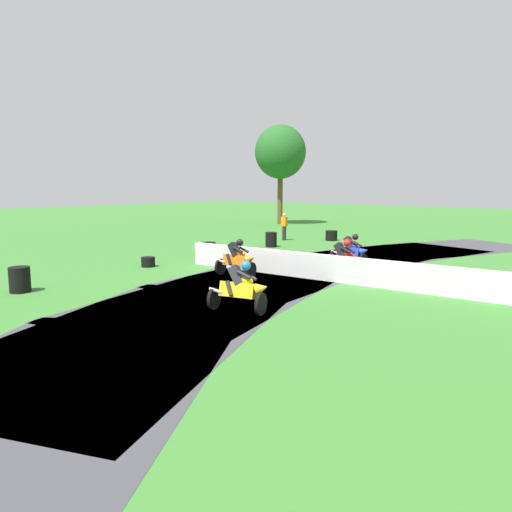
# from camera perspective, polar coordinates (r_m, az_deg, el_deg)

# --- Properties ---
(ground_plane) EXTENTS (120.00, 120.00, 0.00)m
(ground_plane) POSITION_cam_1_polar(r_m,az_deg,el_deg) (18.26, 2.80, -2.16)
(ground_plane) COLOR #38752D
(track_asphalt) EXTENTS (11.23, 33.91, 0.01)m
(track_asphalt) POSITION_cam_1_polar(r_m,az_deg,el_deg) (17.57, 6.39, -2.61)
(track_asphalt) COLOR #3D3D42
(track_asphalt) RESTS_ON ground
(safety_barrier) EXTENTS (20.36, 1.54, 0.90)m
(safety_barrier) POSITION_cam_1_polar(r_m,az_deg,el_deg) (15.73, 21.33, -2.78)
(safety_barrier) COLOR white
(safety_barrier) RESTS_ON ground
(motorcycle_lead_blue) EXTENTS (1.69, 0.86, 1.43)m
(motorcycle_lead_blue) POSITION_cam_1_polar(r_m,az_deg,el_deg) (20.35, 11.12, 0.59)
(motorcycle_lead_blue) COLOR black
(motorcycle_lead_blue) RESTS_ON ground
(motorcycle_chase_red) EXTENTS (1.68, 0.75, 1.42)m
(motorcycle_chase_red) POSITION_cam_1_polar(r_m,az_deg,el_deg) (17.87, 10.28, -0.37)
(motorcycle_chase_red) COLOR black
(motorcycle_chase_red) RESTS_ON ground
(motorcycle_trailing_orange) EXTENTS (1.68, 0.78, 1.42)m
(motorcycle_trailing_orange) POSITION_cam_1_polar(r_m,az_deg,el_deg) (17.71, -2.19, -0.31)
(motorcycle_trailing_orange) COLOR black
(motorcycle_trailing_orange) RESTS_ON ground
(motorcycle_fourth_yellow) EXTENTS (1.68, 1.08, 1.43)m
(motorcycle_fourth_yellow) POSITION_cam_1_polar(r_m,az_deg,el_deg) (12.81, -1.77, -3.77)
(motorcycle_fourth_yellow) COLOR black
(motorcycle_fourth_yellow) RESTS_ON ground
(tire_stack_near) EXTENTS (0.70, 0.70, 0.60)m
(tire_stack_near) POSITION_cam_1_polar(r_m,az_deg,el_deg) (29.60, 8.84, 2.39)
(tire_stack_near) COLOR black
(tire_stack_near) RESTS_ON ground
(tire_stack_mid_a) EXTENTS (0.62, 0.62, 0.80)m
(tire_stack_mid_a) POSITION_cam_1_polar(r_m,az_deg,el_deg) (26.22, 1.78, 1.94)
(tire_stack_mid_a) COLOR black
(tire_stack_mid_a) RESTS_ON ground
(tire_stack_mid_b) EXTENTS (0.69, 0.69, 0.60)m
(tire_stack_mid_b) POSITION_cam_1_polar(r_m,az_deg,el_deg) (23.46, -5.61, 0.90)
(tire_stack_mid_b) COLOR black
(tire_stack_mid_b) RESTS_ON ground
(tire_stack_far) EXTENTS (0.56, 0.56, 0.40)m
(tire_stack_far) POSITION_cam_1_polar(r_m,az_deg,el_deg) (20.38, -12.56, -0.68)
(tire_stack_far) COLOR black
(tire_stack_far) RESTS_ON ground
(tire_stack_extra_a) EXTENTS (0.63, 0.63, 0.80)m
(tire_stack_extra_a) POSITION_cam_1_polar(r_m,az_deg,el_deg) (16.87, -26.01, -2.51)
(tire_stack_extra_a) COLOR black
(tire_stack_extra_a) RESTS_ON ground
(track_marshal) EXTENTS (0.34, 0.24, 1.63)m
(track_marshal) POSITION_cam_1_polar(r_m,az_deg,el_deg) (29.42, 3.33, 3.45)
(track_marshal) COLOR #232328
(track_marshal) RESTS_ON ground
(tree_far_left) EXTENTS (4.25, 4.25, 8.29)m
(tree_far_left) POSITION_cam_1_polar(r_m,az_deg,el_deg) (41.47, 2.88, 12.07)
(tree_far_left) COLOR brown
(tree_far_left) RESTS_ON ground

